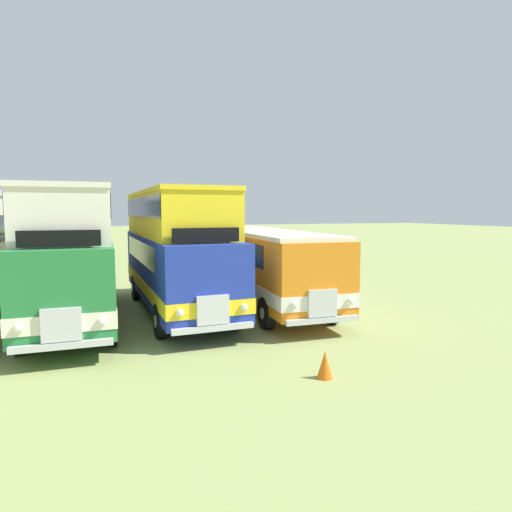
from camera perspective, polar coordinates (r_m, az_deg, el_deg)
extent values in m
cylinder|color=black|center=(20.23, -28.90, -4.15)|extent=(0.28, 1.04, 1.04)
cylinder|color=silver|center=(20.20, -28.48, -4.14)|extent=(0.02, 0.36, 0.36)
cube|color=#237538|center=(16.23, -22.60, -1.94)|extent=(2.58, 9.82, 2.30)
cube|color=silver|center=(16.32, -22.52, -4.03)|extent=(2.62, 9.86, 0.44)
cube|color=#19232D|center=(16.56, -22.61, 0.30)|extent=(2.59, 7.42, 0.76)
cube|color=#19232D|center=(11.36, -24.00, -1.84)|extent=(2.20, 0.12, 0.90)
cube|color=silver|center=(11.48, -23.78, -8.11)|extent=(0.90, 0.13, 0.80)
cube|color=silver|center=(11.58, -23.69, -10.55)|extent=(2.30, 0.16, 0.16)
sphere|color=#EAEACC|center=(11.43, -19.24, -8.00)|extent=(0.22, 0.22, 0.22)
sphere|color=#EAEACC|center=(11.57, -28.27, -8.20)|extent=(0.22, 0.22, 0.22)
cube|color=silver|center=(16.35, -22.82, 4.79)|extent=(2.47, 8.91, 1.50)
cube|color=silver|center=(16.36, -22.93, 7.66)|extent=(2.53, 9.02, 0.14)
cube|color=#19232D|center=(16.35, -22.86, 5.84)|extent=(2.51, 8.81, 0.68)
cube|color=black|center=(11.78, -23.97, 2.08)|extent=(1.90, 0.14, 0.40)
cylinder|color=black|center=(13.18, -18.10, -8.72)|extent=(0.29, 1.04, 1.04)
cylinder|color=silver|center=(13.19, -17.44, -8.70)|extent=(0.02, 0.36, 0.36)
cylinder|color=black|center=(13.34, -28.14, -8.96)|extent=(0.29, 1.04, 1.04)
cylinder|color=silver|center=(13.37, -28.79, -8.97)|extent=(0.02, 0.36, 0.36)
cylinder|color=black|center=(19.45, -18.60, -4.10)|extent=(0.29, 1.04, 1.04)
cylinder|color=silver|center=(19.45, -18.16, -4.08)|extent=(0.02, 0.36, 0.36)
cylinder|color=black|center=(19.55, -25.37, -4.30)|extent=(0.29, 1.04, 1.04)
cylinder|color=silver|center=(19.57, -25.81, -4.31)|extent=(0.02, 0.36, 0.36)
cube|color=#1E339E|center=(16.65, -10.23, -1.40)|extent=(2.78, 9.68, 2.30)
cube|color=yellow|center=(16.73, -10.20, -3.44)|extent=(2.82, 9.72, 0.44)
cube|color=#19232D|center=(16.98, -10.54, 0.77)|extent=(2.74, 7.28, 0.76)
cube|color=#19232D|center=(11.99, -5.78, -0.99)|extent=(2.20, 0.16, 0.90)
cube|color=silver|center=(12.10, -5.57, -6.94)|extent=(0.90, 0.15, 0.80)
cube|color=silver|center=(12.19, -5.51, -9.26)|extent=(2.30, 0.21, 0.16)
sphere|color=#EAEACC|center=(12.36, -1.52, -6.64)|extent=(0.22, 0.22, 0.22)
sphere|color=#EAEACC|center=(11.88, -9.77, -7.23)|extent=(0.22, 0.22, 0.22)
cube|color=yellow|center=(16.77, -10.52, 5.16)|extent=(2.65, 8.77, 1.50)
cube|color=yellow|center=(16.78, -10.58, 7.96)|extent=(2.71, 8.87, 0.14)
cube|color=#19232D|center=(16.77, -10.54, 6.18)|extent=(2.69, 8.67, 0.68)
cube|color=black|center=(12.40, -6.44, 2.71)|extent=(1.90, 0.18, 0.40)
cylinder|color=black|center=(14.10, -2.90, -7.50)|extent=(0.31, 1.05, 1.04)
cylinder|color=silver|center=(14.14, -2.32, -7.45)|extent=(0.03, 0.36, 0.36)
cylinder|color=black|center=(13.56, -12.24, -8.17)|extent=(0.31, 1.05, 1.04)
cylinder|color=silver|center=(13.53, -12.87, -8.20)|extent=(0.03, 0.36, 0.36)
cylinder|color=black|center=(19.96, -8.65, -3.60)|extent=(0.31, 1.05, 1.04)
cylinder|color=silver|center=(20.00, -8.23, -3.58)|extent=(0.03, 0.36, 0.36)
cylinder|color=black|center=(19.59, -15.23, -3.93)|extent=(0.31, 1.05, 1.04)
cylinder|color=silver|center=(19.57, -15.67, -3.94)|extent=(0.03, 0.36, 0.36)
cube|color=orange|center=(18.02, 0.74, -0.76)|extent=(2.90, 11.06, 2.30)
cube|color=white|center=(18.10, 0.74, -2.65)|extent=(2.94, 11.10, 0.44)
cube|color=#19232D|center=(18.34, 0.35, 1.24)|extent=(2.84, 8.66, 0.76)
cube|color=#19232D|center=(12.96, 8.43, -0.52)|extent=(2.20, 0.18, 0.90)
cube|color=silver|center=(13.06, 8.56, -6.03)|extent=(0.90, 0.15, 0.80)
cube|color=silver|center=(13.14, 8.59, -8.19)|extent=(2.30, 0.22, 0.16)
sphere|color=#EAEACC|center=(13.47, 12.03, -5.73)|extent=(0.22, 0.22, 0.22)
sphere|color=#EAEACC|center=(12.68, 4.91, -6.34)|extent=(0.22, 0.22, 0.22)
cube|color=white|center=(17.93, 0.75, 3.12)|extent=(2.85, 10.66, 0.14)
cylinder|color=black|center=(15.13, 9.66, -6.65)|extent=(0.32, 1.05, 1.04)
cylinder|color=silver|center=(15.20, 10.16, -6.61)|extent=(0.03, 0.36, 0.36)
cylinder|color=black|center=(14.23, 1.35, -7.37)|extent=(0.32, 1.05, 1.04)
cylinder|color=silver|center=(14.18, 0.77, -7.41)|extent=(0.03, 0.36, 0.36)
cylinder|color=black|center=(22.01, 0.51, -2.66)|extent=(0.32, 1.05, 1.04)
cylinder|color=silver|center=(22.06, 0.88, -2.64)|extent=(0.03, 0.36, 0.36)
cylinder|color=black|center=(21.40, -5.35, -2.93)|extent=(0.32, 1.05, 1.04)
cylinder|color=silver|center=(21.37, -5.74, -2.95)|extent=(0.03, 0.36, 0.36)
cone|color=orange|center=(10.38, 8.88, -13.64)|extent=(0.36, 0.36, 0.64)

